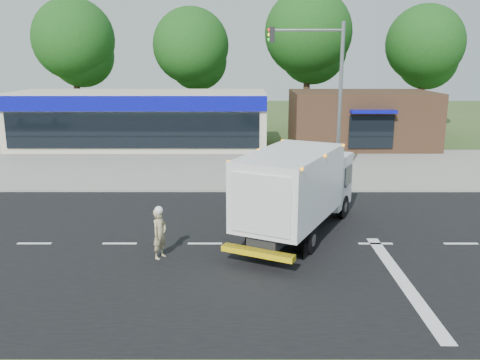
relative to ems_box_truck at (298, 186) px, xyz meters
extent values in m
plane|color=#385123|center=(-0.32, -0.93, -1.88)|extent=(120.00, 120.00, 0.00)
cube|color=black|center=(-0.32, -0.93, -1.87)|extent=(60.00, 14.00, 0.02)
cube|color=gray|center=(-0.32, 7.27, -1.82)|extent=(60.00, 2.40, 0.12)
cube|color=gray|center=(-0.32, 13.07, -1.87)|extent=(60.00, 9.00, 0.02)
cube|color=silver|center=(-9.32, -0.93, -1.86)|extent=(1.20, 0.15, 0.01)
cube|color=silver|center=(-6.32, -0.93, -1.86)|extent=(1.20, 0.15, 0.01)
cube|color=silver|center=(-3.32, -0.93, -1.86)|extent=(1.20, 0.15, 0.01)
cube|color=silver|center=(-0.32, -0.93, -1.86)|extent=(1.20, 0.15, 0.01)
cube|color=silver|center=(2.68, -0.93, -1.86)|extent=(1.20, 0.15, 0.01)
cube|color=silver|center=(5.68, -0.93, -1.86)|extent=(1.20, 0.15, 0.01)
cube|color=silver|center=(2.68, -3.93, -1.86)|extent=(0.40, 7.00, 0.01)
cube|color=black|center=(-0.36, -0.72, -1.19)|extent=(3.08, 4.88, 0.35)
cube|color=silver|center=(1.20, 2.43, -0.34)|extent=(2.79, 2.72, 2.08)
cube|color=black|center=(1.62, 3.28, -0.15)|extent=(1.75, 0.97, 0.89)
cube|color=white|center=(-0.36, -0.72, 0.20)|extent=(4.32, 5.49, 2.33)
cube|color=silver|center=(-1.46, -2.96, 0.15)|extent=(1.80, 0.93, 1.88)
cube|color=yellow|center=(-1.54, -3.12, -1.33)|extent=(2.29, 1.36, 0.18)
cube|color=orange|center=(-0.36, -0.72, 1.34)|extent=(4.27, 5.33, 0.08)
cylinder|color=black|center=(0.38, 2.89, -1.40)|extent=(0.69, 0.98, 0.95)
cylinder|color=black|center=(2.07, 2.06, -1.40)|extent=(0.69, 0.98, 0.95)
cylinder|color=black|center=(-1.55, -0.91, -1.40)|extent=(0.69, 0.98, 0.95)
cylinder|color=black|center=(0.23, -1.78, -1.40)|extent=(0.69, 0.98, 0.95)
imported|color=tan|center=(-4.69, -2.19, -1.05)|extent=(0.63, 0.72, 1.65)
sphere|color=white|center=(-4.69, -2.19, -0.26)|extent=(0.28, 0.28, 0.28)
cube|color=beige|center=(-9.32, 19.07, 0.12)|extent=(18.00, 6.00, 4.00)
cube|color=#080B9C|center=(-9.32, 16.02, 1.52)|extent=(18.00, 0.30, 1.00)
cube|color=black|center=(-9.32, 16.02, -0.28)|extent=(17.00, 0.12, 2.40)
cube|color=#382316|center=(6.68, 19.07, 0.12)|extent=(10.00, 6.00, 4.00)
cube|color=#080B9C|center=(6.68, 15.97, 1.02)|extent=(3.00, 1.20, 0.20)
cube|color=black|center=(6.68, 16.02, -0.38)|extent=(3.00, 0.12, 2.20)
cylinder|color=gray|center=(2.68, 6.67, 2.12)|extent=(0.18, 0.18, 8.00)
cylinder|color=gray|center=(0.98, 6.67, 5.72)|extent=(3.40, 0.12, 0.12)
cube|color=black|center=(-0.62, 6.67, 5.52)|extent=(0.25, 0.25, 0.70)
cylinder|color=#332114|center=(-16.32, 27.07, 1.80)|extent=(0.56, 0.56, 7.35)
sphere|color=#154C16|center=(-16.32, 27.07, 6.00)|extent=(6.93, 6.93, 6.93)
sphere|color=#154C16|center=(-15.82, 27.57, 4.63)|extent=(5.46, 5.46, 5.46)
cylinder|color=#332114|center=(-6.32, 27.07, 1.55)|extent=(0.56, 0.56, 6.86)
sphere|color=#154C16|center=(-6.32, 27.07, 5.47)|extent=(6.47, 6.47, 6.47)
sphere|color=#154C16|center=(-5.82, 27.57, 4.20)|extent=(5.10, 5.10, 5.10)
cylinder|color=#332114|center=(3.68, 27.07, 2.04)|extent=(0.56, 0.56, 7.84)
sphere|color=#154C16|center=(3.68, 27.07, 6.52)|extent=(7.39, 7.39, 7.39)
sphere|color=#154C16|center=(4.18, 27.57, 5.06)|extent=(5.82, 5.82, 5.82)
cylinder|color=#332114|center=(13.68, 27.07, 1.62)|extent=(0.56, 0.56, 7.00)
sphere|color=#154C16|center=(13.68, 27.07, 5.62)|extent=(6.60, 6.60, 6.60)
sphere|color=#154C16|center=(14.18, 27.57, 4.32)|extent=(5.20, 5.20, 5.20)
camera|label=1|loc=(-2.07, -17.73, 4.51)|focal=38.00mm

